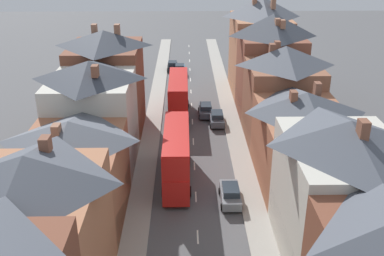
{
  "coord_description": "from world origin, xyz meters",
  "views": [
    {
      "loc": [
        -0.98,
        -11.71,
        22.72
      ],
      "look_at": [
        -0.14,
        36.63,
        1.47
      ],
      "focal_mm": 42.0,
      "sensor_mm": 36.0,
      "label": 1
    }
  ],
  "objects_px": {
    "double_decker_bus_lead": "(178,96)",
    "car_near_silver": "(173,66)",
    "car_mid_white": "(230,194)",
    "double_decker_bus_mid_street": "(177,155)",
    "car_parked_right_a": "(206,110)",
    "car_mid_black": "(217,118)",
    "car_parked_left_b": "(180,69)"
  },
  "relations": [
    {
      "from": "double_decker_bus_lead",
      "to": "car_near_silver",
      "type": "bearing_deg",
      "value": 93.43
    },
    {
      "from": "car_mid_white",
      "to": "car_near_silver",
      "type": "bearing_deg",
      "value": 98.32
    },
    {
      "from": "double_decker_bus_mid_street",
      "to": "car_parked_right_a",
      "type": "relative_size",
      "value": 2.48
    },
    {
      "from": "double_decker_bus_lead",
      "to": "car_mid_black",
      "type": "distance_m",
      "value": 5.95
    },
    {
      "from": "car_mid_white",
      "to": "double_decker_bus_lead",
      "type": "bearing_deg",
      "value": 103.26
    },
    {
      "from": "double_decker_bus_lead",
      "to": "car_near_silver",
      "type": "relative_size",
      "value": 2.78
    },
    {
      "from": "double_decker_bus_lead",
      "to": "car_mid_white",
      "type": "distance_m",
      "value": 21.48
    },
    {
      "from": "car_parked_left_b",
      "to": "car_mid_white",
      "type": "relative_size",
      "value": 0.91
    },
    {
      "from": "car_mid_black",
      "to": "car_mid_white",
      "type": "height_order",
      "value": "car_mid_white"
    },
    {
      "from": "double_decker_bus_mid_street",
      "to": "car_mid_black",
      "type": "distance_m",
      "value": 15.01
    },
    {
      "from": "car_near_silver",
      "to": "car_parked_right_a",
      "type": "relative_size",
      "value": 0.89
    },
    {
      "from": "car_parked_left_b",
      "to": "double_decker_bus_mid_street",
      "type": "bearing_deg",
      "value": -90.01
    },
    {
      "from": "double_decker_bus_mid_street",
      "to": "car_mid_white",
      "type": "relative_size",
      "value": 2.52
    },
    {
      "from": "car_parked_right_a",
      "to": "car_parked_left_b",
      "type": "height_order",
      "value": "car_parked_right_a"
    },
    {
      "from": "car_near_silver",
      "to": "car_parked_right_a",
      "type": "bearing_deg",
      "value": -77.08
    },
    {
      "from": "double_decker_bus_mid_street",
      "to": "car_mid_black",
      "type": "xyz_separation_m",
      "value": [
        4.91,
        14.05,
        -1.96
      ]
    },
    {
      "from": "double_decker_bus_lead",
      "to": "car_near_silver",
      "type": "xyz_separation_m",
      "value": [
        -1.29,
        21.56,
        -1.98
      ]
    },
    {
      "from": "car_parked_right_a",
      "to": "car_mid_black",
      "type": "distance_m",
      "value": 3.21
    },
    {
      "from": "car_near_silver",
      "to": "car_mid_white",
      "type": "bearing_deg",
      "value": -81.68
    },
    {
      "from": "car_parked_right_a",
      "to": "car_mid_black",
      "type": "relative_size",
      "value": 0.98
    },
    {
      "from": "car_near_silver",
      "to": "car_parked_right_a",
      "type": "height_order",
      "value": "car_parked_right_a"
    },
    {
      "from": "double_decker_bus_lead",
      "to": "car_mid_black",
      "type": "relative_size",
      "value": 2.44
    },
    {
      "from": "car_near_silver",
      "to": "car_parked_left_b",
      "type": "distance_m",
      "value": 2.31
    },
    {
      "from": "car_parked_right_a",
      "to": "car_parked_left_b",
      "type": "relative_size",
      "value": 1.12
    },
    {
      "from": "car_near_silver",
      "to": "car_mid_black",
      "type": "bearing_deg",
      "value": -75.68
    },
    {
      "from": "double_decker_bus_lead",
      "to": "car_parked_right_a",
      "type": "relative_size",
      "value": 2.48
    },
    {
      "from": "car_parked_right_a",
      "to": "car_mid_white",
      "type": "relative_size",
      "value": 1.02
    },
    {
      "from": "double_decker_bus_lead",
      "to": "double_decker_bus_mid_street",
      "type": "xyz_separation_m",
      "value": [
        0.0,
        -16.78,
        0.0
      ]
    },
    {
      "from": "double_decker_bus_lead",
      "to": "car_parked_right_a",
      "type": "height_order",
      "value": "double_decker_bus_lead"
    },
    {
      "from": "car_near_silver",
      "to": "car_parked_left_b",
      "type": "height_order",
      "value": "car_parked_left_b"
    },
    {
      "from": "double_decker_bus_lead",
      "to": "car_parked_left_b",
      "type": "xyz_separation_m",
      "value": [
        0.01,
        19.64,
        -1.98
      ]
    },
    {
      "from": "car_mid_black",
      "to": "car_parked_right_a",
      "type": "bearing_deg",
      "value": 113.89
    }
  ]
}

